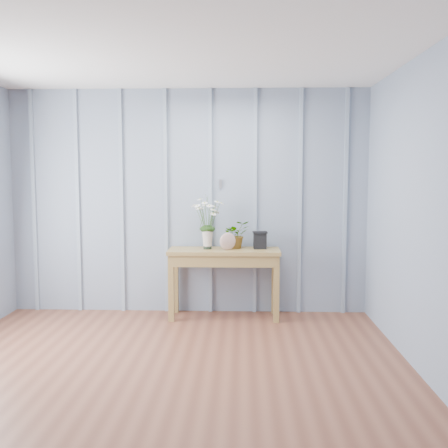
{
  "coord_description": "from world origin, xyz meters",
  "views": [
    {
      "loc": [
        0.61,
        -3.6,
        1.57
      ],
      "look_at": [
        0.41,
        1.94,
        1.03
      ],
      "focal_mm": 42.0,
      "sensor_mm": 36.0,
      "label": 1
    }
  ],
  "objects_px": {
    "carved_box": "(260,240)",
    "daisy_vase": "(207,217)",
    "felt_disc_vessel": "(228,241)",
    "sideboard": "(224,260)"
  },
  "relations": [
    {
      "from": "sideboard",
      "to": "felt_disc_vessel",
      "type": "relative_size",
      "value": 6.42
    },
    {
      "from": "sideboard",
      "to": "carved_box",
      "type": "relative_size",
      "value": 6.36
    },
    {
      "from": "daisy_vase",
      "to": "sideboard",
      "type": "bearing_deg",
      "value": -7.39
    },
    {
      "from": "daisy_vase",
      "to": "felt_disc_vessel",
      "type": "bearing_deg",
      "value": -18.93
    },
    {
      "from": "daisy_vase",
      "to": "carved_box",
      "type": "xyz_separation_m",
      "value": [
        0.57,
        0.03,
        -0.26
      ]
    },
    {
      "from": "daisy_vase",
      "to": "carved_box",
      "type": "bearing_deg",
      "value": 3.29
    },
    {
      "from": "carved_box",
      "to": "sideboard",
      "type": "bearing_deg",
      "value": -171.75
    },
    {
      "from": "sideboard",
      "to": "felt_disc_vessel",
      "type": "bearing_deg",
      "value": -52.68
    },
    {
      "from": "felt_disc_vessel",
      "to": "carved_box",
      "type": "xyz_separation_m",
      "value": [
        0.35,
        0.11,
        0.0
      ]
    },
    {
      "from": "carved_box",
      "to": "daisy_vase",
      "type": "bearing_deg",
      "value": -176.71
    }
  ]
}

